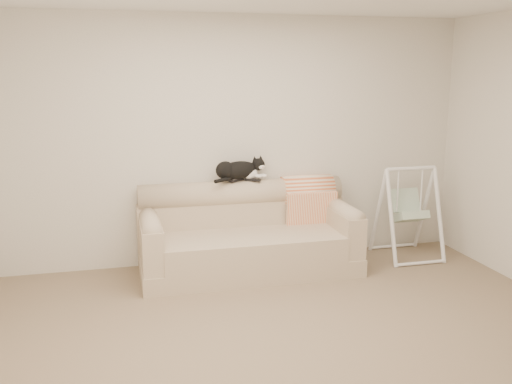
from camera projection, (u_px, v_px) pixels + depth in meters
ground_plane at (293, 339)px, 4.41m from camera, size 5.00×5.00×0.00m
room_shell at (296, 142)px, 4.09m from camera, size 5.04×4.04×2.60m
sofa at (247, 237)px, 5.87m from camera, size 2.20×0.93×0.90m
remote_a at (236, 180)px, 5.96m from camera, size 0.18×0.14×0.03m
remote_b at (253, 180)px, 5.98m from camera, size 0.17×0.12×0.02m
tuxedo_cat at (239, 170)px, 5.94m from camera, size 0.61×0.38×0.25m
throw_blanket at (308, 193)px, 6.18m from camera, size 0.55×0.38×0.58m
baby_swing at (408, 212)px, 6.27m from camera, size 0.62×0.66×1.02m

